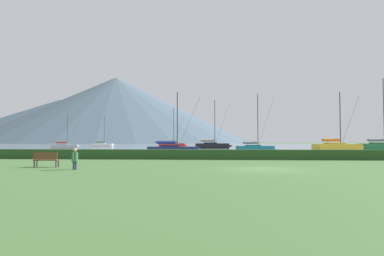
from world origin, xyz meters
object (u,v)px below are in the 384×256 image
at_px(sailboat_slip_0, 172,145).
at_px(person_seated_viewer, 75,158).
at_px(sailboat_slip_2, 103,145).
at_px(sailboat_slip_7, 382,146).
at_px(sailboat_slip_1, 256,148).
at_px(park_bench_near_path, 46,159).
at_px(sailboat_slip_5, 65,146).
at_px(sailboat_slip_4, 213,145).
at_px(sailboat_slip_6, 338,147).
at_px(sailboat_slip_3, 174,150).

relative_size(sailboat_slip_0, person_seated_viewer, 8.64).
distance_m(sailboat_slip_2, person_seated_viewer, 86.30).
distance_m(sailboat_slip_7, person_seated_viewer, 60.96).
bearing_deg(sailboat_slip_1, sailboat_slip_2, 115.03).
relative_size(sailboat_slip_7, park_bench_near_path, 8.47).
height_order(sailboat_slip_0, park_bench_near_path, sailboat_slip_0).
height_order(sailboat_slip_1, sailboat_slip_5, sailboat_slip_1).
xyz_separation_m(sailboat_slip_2, person_seated_viewer, (26.41, -82.16, 0.11)).
relative_size(park_bench_near_path, person_seated_viewer, 1.27).
distance_m(sailboat_slip_1, sailboat_slip_4, 24.47).
xyz_separation_m(sailboat_slip_0, person_seated_viewer, (4.35, -74.03, 0.01)).
bearing_deg(sailboat_slip_1, person_seated_viewer, -127.86).
xyz_separation_m(sailboat_slip_6, sailboat_slip_7, (10.82, 8.52, 0.04)).
height_order(sailboat_slip_5, sailboat_slip_6, sailboat_slip_6).
height_order(sailboat_slip_1, park_bench_near_path, sailboat_slip_1).
bearing_deg(sailboat_slip_0, sailboat_slip_5, -156.55).
height_order(sailboat_slip_4, park_bench_near_path, sailboat_slip_4).
xyz_separation_m(sailboat_slip_2, sailboat_slip_7, (65.02, -34.99, 0.19)).
xyz_separation_m(sailboat_slip_5, person_seated_viewer, (26.87, -57.55, 0.13)).
bearing_deg(sailboat_slip_3, sailboat_slip_2, 110.14).
distance_m(sailboat_slip_0, sailboat_slip_1, 42.35).
distance_m(sailboat_slip_5, sailboat_slip_6, 57.83).
distance_m(sailboat_slip_4, park_bench_near_path, 58.42).
bearing_deg(sailboat_slip_6, sailboat_slip_5, 145.77).
bearing_deg(sailboat_slip_5, sailboat_slip_6, -36.01).
relative_size(sailboat_slip_1, sailboat_slip_6, 0.94).
relative_size(sailboat_slip_4, sailboat_slip_6, 1.13).
bearing_deg(sailboat_slip_0, sailboat_slip_1, -76.75).
xyz_separation_m(sailboat_slip_6, park_bench_near_path, (-30.42, -36.94, -0.20)).
bearing_deg(sailboat_slip_4, sailboat_slip_1, -82.26).
bearing_deg(sailboat_slip_6, park_bench_near_path, -144.63).
distance_m(sailboat_slip_0, sailboat_slip_5, 27.91).
relative_size(sailboat_slip_1, person_seated_viewer, 7.34).
bearing_deg(sailboat_slip_5, sailboat_slip_0, 19.26).
relative_size(sailboat_slip_2, sailboat_slip_7, 0.68).
distance_m(sailboat_slip_7, park_bench_near_path, 61.38).
height_order(sailboat_slip_3, sailboat_slip_6, sailboat_slip_6).
height_order(sailboat_slip_1, sailboat_slip_3, sailboat_slip_1).
bearing_deg(sailboat_slip_3, sailboat_slip_0, 91.74).
bearing_deg(sailboat_slip_6, sailboat_slip_0, 117.09).
relative_size(sailboat_slip_5, sailboat_slip_6, 0.79).
distance_m(sailboat_slip_2, sailboat_slip_3, 65.63).
xyz_separation_m(sailboat_slip_0, sailboat_slip_2, (-22.06, 8.13, -0.10)).
bearing_deg(person_seated_viewer, sailboat_slip_6, 60.81).
xyz_separation_m(sailboat_slip_1, sailboat_slip_6, (13.57, 2.69, 0.16)).
xyz_separation_m(sailboat_slip_3, sailboat_slip_5, (-29.63, 34.17, -0.04)).
distance_m(sailboat_slip_0, sailboat_slip_6, 47.79).
height_order(sailboat_slip_6, person_seated_viewer, sailboat_slip_6).
bearing_deg(person_seated_viewer, sailboat_slip_3, 89.80).
distance_m(sailboat_slip_1, sailboat_slip_6, 13.84).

